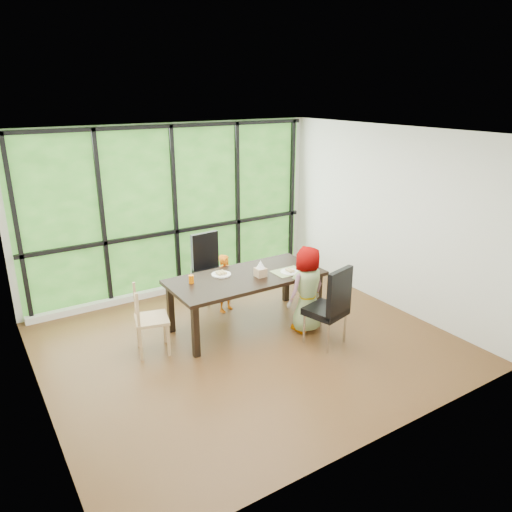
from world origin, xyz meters
The scene contains 23 objects.
ground centered at (0.00, 0.00, 0.00)m, with size 5.00×5.00×0.00m, color black.
back_wall centered at (0.00, 2.25, 1.35)m, with size 5.00×5.00×0.00m, color silver.
foliage_backdrop centered at (0.00, 2.23, 1.35)m, with size 4.80×0.02×2.65m, color #265219.
window_mullions centered at (0.00, 2.19, 1.35)m, with size 4.80×0.06×2.65m, color black, non-canonical shape.
window_sill centered at (0.00, 2.15, 0.05)m, with size 4.80×0.12×0.10m, color silver.
dining_table centered at (0.26, 0.45, 0.38)m, with size 2.14×0.98×0.75m, color black.
chair_window_leather centered at (0.23, 1.43, 0.54)m, with size 0.46×0.46×1.08m, color black.
chair_interior_leather centered at (0.87, -0.53, 0.54)m, with size 0.46×0.46×1.08m, color black.
chair_end_beech centered at (-1.11, 0.47, 0.45)m, with size 0.42×0.40×0.90m, color tan.
child_toddler centered at (0.26, 1.04, 0.44)m, with size 0.32×0.21×0.88m, color orange.
child_older centered at (0.89, -0.10, 0.60)m, with size 0.59×0.38×1.21m, color slate.
placemat centered at (0.84, 0.27, 0.75)m, with size 0.43×0.32×0.01m, color tan.
plate_far centered at (-0.01, 0.66, 0.76)m, with size 0.27×0.27×0.02m, color white.
plate_near centered at (0.85, 0.23, 0.76)m, with size 0.27×0.27×0.02m, color white.
orange_cup centered at (-0.48, 0.62, 0.80)m, with size 0.07×0.07×0.11m, color #F76D00.
green_cup centered at (1.15, 0.16, 0.81)m, with size 0.07×0.07×0.12m, color #4DC83A.
white_mug centered at (1.25, 0.51, 0.79)m, with size 0.08×0.08×0.08m, color white.
tissue_box centered at (0.42, 0.33, 0.81)m, with size 0.14×0.14×0.12m, color tan.
crepe_rolls_far centered at (-0.01, 0.66, 0.78)m, with size 0.15×0.12×0.04m, color tan, non-canonical shape.
crepe_rolls_near centered at (0.85, 0.23, 0.78)m, with size 0.10×0.12×0.04m, color tan, non-canonical shape.
straw_white centered at (-0.48, 0.62, 0.90)m, with size 0.01×0.01×0.20m, color white.
straw_pink centered at (1.15, 0.16, 0.91)m, with size 0.01×0.01×0.20m, color pink.
tissue centered at (0.42, 0.33, 0.92)m, with size 0.12×0.12×0.11m, color white.
Camera 1 is at (-2.93, -4.84, 3.18)m, focal length 33.96 mm.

